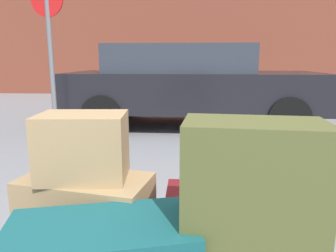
{
  "coord_description": "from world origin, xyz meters",
  "views": [
    {
      "loc": [
        0.15,
        -1.13,
        1.18
      ],
      "look_at": [
        0.0,
        1.2,
        0.69
      ],
      "focal_mm": 34.32,
      "sensor_mm": 36.0,
      "label": 1
    }
  ],
  "objects_px": {
    "suitcase_olive_center": "(250,223)",
    "parked_car": "(190,84)",
    "bollard_kerb_near": "(298,93)",
    "suitcase_maroon_stacked_top": "(222,224)",
    "duffel_bag_tan_front_right": "(87,217)",
    "no_parking_sign": "(50,43)",
    "duffel_bag_tan_topmost_pile": "(83,146)"
  },
  "relations": [
    {
      "from": "suitcase_olive_center",
      "to": "parked_car",
      "type": "bearing_deg",
      "value": 97.3
    },
    {
      "from": "parked_car",
      "to": "bollard_kerb_near",
      "type": "height_order",
      "value": "parked_car"
    },
    {
      "from": "suitcase_maroon_stacked_top",
      "to": "bollard_kerb_near",
      "type": "bearing_deg",
      "value": 69.31
    },
    {
      "from": "suitcase_maroon_stacked_top",
      "to": "suitcase_olive_center",
      "type": "height_order",
      "value": "suitcase_olive_center"
    },
    {
      "from": "parked_car",
      "to": "bollard_kerb_near",
      "type": "relative_size",
      "value": 6.46
    },
    {
      "from": "bollard_kerb_near",
      "to": "duffel_bag_tan_front_right",
      "type": "bearing_deg",
      "value": -114.36
    },
    {
      "from": "parked_car",
      "to": "no_parking_sign",
      "type": "xyz_separation_m",
      "value": [
        -2.01,
        -1.11,
        0.64
      ]
    },
    {
      "from": "suitcase_olive_center",
      "to": "parked_car",
      "type": "xyz_separation_m",
      "value": [
        -0.17,
        4.76,
        0.09
      ]
    },
    {
      "from": "no_parking_sign",
      "to": "bollard_kerb_near",
      "type": "bearing_deg",
      "value": 38.11
    },
    {
      "from": "parked_car",
      "to": "duffel_bag_tan_front_right",
      "type": "bearing_deg",
      "value": -95.8
    },
    {
      "from": "duffel_bag_tan_front_right",
      "to": "suitcase_maroon_stacked_top",
      "type": "distance_m",
      "value": 0.58
    },
    {
      "from": "suitcase_olive_center",
      "to": "duffel_bag_tan_topmost_pile",
      "type": "distance_m",
      "value": 0.7
    },
    {
      "from": "suitcase_maroon_stacked_top",
      "to": "bollard_kerb_near",
      "type": "distance_m",
      "value": 7.52
    },
    {
      "from": "suitcase_maroon_stacked_top",
      "to": "no_parking_sign",
      "type": "bearing_deg",
      "value": 122.75
    },
    {
      "from": "bollard_kerb_near",
      "to": "duffel_bag_tan_topmost_pile",
      "type": "bearing_deg",
      "value": -114.36
    },
    {
      "from": "duffel_bag_tan_front_right",
      "to": "no_parking_sign",
      "type": "xyz_separation_m",
      "value": [
        -1.55,
        3.36,
        0.88
      ]
    },
    {
      "from": "duffel_bag_tan_front_right",
      "to": "parked_car",
      "type": "height_order",
      "value": "parked_car"
    },
    {
      "from": "duffel_bag_tan_topmost_pile",
      "to": "parked_car",
      "type": "height_order",
      "value": "parked_car"
    },
    {
      "from": "duffel_bag_tan_front_right",
      "to": "suitcase_maroon_stacked_top",
      "type": "height_order",
      "value": "duffel_bag_tan_front_right"
    },
    {
      "from": "suitcase_maroon_stacked_top",
      "to": "bollard_kerb_near",
      "type": "height_order",
      "value": "bollard_kerb_near"
    },
    {
      "from": "suitcase_maroon_stacked_top",
      "to": "no_parking_sign",
      "type": "relative_size",
      "value": 0.22
    },
    {
      "from": "no_parking_sign",
      "to": "duffel_bag_tan_front_right",
      "type": "bearing_deg",
      "value": -65.2
    },
    {
      "from": "suitcase_maroon_stacked_top",
      "to": "parked_car",
      "type": "height_order",
      "value": "parked_car"
    },
    {
      "from": "duffel_bag_tan_front_right",
      "to": "no_parking_sign",
      "type": "height_order",
      "value": "no_parking_sign"
    },
    {
      "from": "duffel_bag_tan_front_right",
      "to": "suitcase_maroon_stacked_top",
      "type": "bearing_deg",
      "value": 18.37
    },
    {
      "from": "parked_car",
      "to": "no_parking_sign",
      "type": "height_order",
      "value": "no_parking_sign"
    },
    {
      "from": "no_parking_sign",
      "to": "parked_car",
      "type": "bearing_deg",
      "value": 28.88
    },
    {
      "from": "duffel_bag_tan_topmost_pile",
      "to": "no_parking_sign",
      "type": "height_order",
      "value": "no_parking_sign"
    },
    {
      "from": "suitcase_olive_center",
      "to": "no_parking_sign",
      "type": "height_order",
      "value": "no_parking_sign"
    },
    {
      "from": "duffel_bag_tan_topmost_pile",
      "to": "parked_car",
      "type": "xyz_separation_m",
      "value": [
        0.45,
        4.47,
        -0.07
      ]
    },
    {
      "from": "suitcase_maroon_stacked_top",
      "to": "duffel_bag_tan_topmost_pile",
      "type": "bearing_deg",
      "value": -173.42
    },
    {
      "from": "duffel_bag_tan_front_right",
      "to": "parked_car",
      "type": "relative_size",
      "value": 0.12
    }
  ]
}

